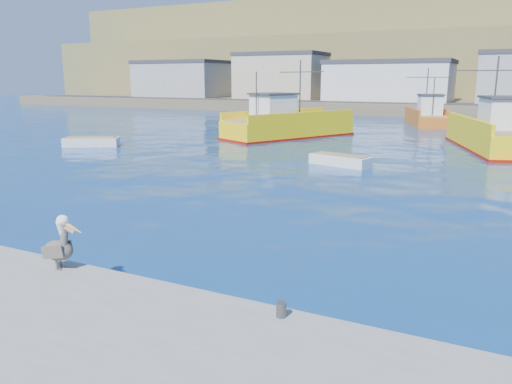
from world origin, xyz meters
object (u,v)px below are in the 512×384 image
(boat_orange, at_px, (427,116))
(skiff_mid, at_px, (340,161))
(trawler_yellow_a, at_px, (287,125))
(skiff_left, at_px, (91,143))
(pelican, at_px, (59,246))
(trawler_yellow_b, at_px, (497,135))

(boat_orange, height_order, skiff_mid, boat_orange)
(boat_orange, xyz_separation_m, skiff_mid, (-0.82, -28.91, -0.80))
(skiff_mid, bearing_deg, trawler_yellow_a, 125.69)
(skiff_left, bearing_deg, pelican, -47.04)
(trawler_yellow_a, distance_m, trawler_yellow_b, 16.56)
(skiff_left, relative_size, pelican, 3.06)
(trawler_yellow_b, bearing_deg, trawler_yellow_a, 178.10)
(trawler_yellow_a, relative_size, pelican, 9.34)
(trawler_yellow_a, height_order, trawler_yellow_b, trawler_yellow_b)
(trawler_yellow_b, distance_m, skiff_mid, 13.88)
(trawler_yellow_a, xyz_separation_m, trawler_yellow_b, (16.56, -0.55, 0.01))
(skiff_mid, bearing_deg, boat_orange, 88.38)
(skiff_mid, relative_size, pelican, 2.80)
(boat_orange, bearing_deg, trawler_yellow_a, -118.48)
(trawler_yellow_b, height_order, skiff_left, trawler_yellow_b)
(trawler_yellow_a, relative_size, skiff_left, 3.05)
(boat_orange, xyz_separation_m, pelican, (-1.61, -49.06, 0.04))
(trawler_yellow_a, distance_m, pelican, 32.85)
(pelican, bearing_deg, skiff_mid, 87.74)
(pelican, bearing_deg, skiff_left, 132.96)
(trawler_yellow_a, xyz_separation_m, boat_orange, (9.29, 17.11, -0.04))
(trawler_yellow_b, bearing_deg, boat_orange, 112.37)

